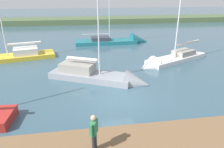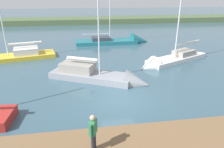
{
  "view_description": "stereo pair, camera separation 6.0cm",
  "coord_description": "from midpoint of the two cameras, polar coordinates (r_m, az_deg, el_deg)",
  "views": [
    {
      "loc": [
        2.45,
        12.02,
        6.64
      ],
      "look_at": [
        0.28,
        -1.7,
        1.21
      ],
      "focal_mm": 32.76,
      "sensor_mm": 36.0,
      "label": 1
    },
    {
      "loc": [
        2.39,
        12.03,
        6.64
      ],
      "look_at": [
        0.28,
        -1.7,
        1.21
      ],
      "focal_mm": 32.76,
      "sensor_mm": 36.0,
      "label": 2
    }
  ],
  "objects": [
    {
      "name": "person_on_dock",
      "position": [
        8.26,
        -5.08,
        -15.48
      ],
      "size": [
        0.37,
        0.59,
        1.63
      ],
      "rotation": [
        0.0,
        0.0,
        5.9
      ],
      "color": "#28282D",
      "rests_on": "dock_pier"
    },
    {
      "name": "sailboat_behind_pier",
      "position": [
        30.25,
        2.62,
        8.92
      ],
      "size": [
        10.56,
        2.86,
        12.93
      ],
      "rotation": [
        0.0,
        0.0,
        3.16
      ],
      "color": "#1E6B75",
      "rests_on": "ground_plane"
    },
    {
      "name": "ground_plane",
      "position": [
        13.95,
        2.35,
        -7.1
      ],
      "size": [
        200.0,
        200.0,
        0.0
      ],
      "primitive_type": "plane",
      "color": "#385666"
    },
    {
      "name": "sailboat_far_right",
      "position": [
        22.0,
        15.61,
        3.5
      ],
      "size": [
        8.86,
        5.61,
        9.37
      ],
      "rotation": [
        0.0,
        0.0,
        0.45
      ],
      "color": "white",
      "rests_on": "ground_plane"
    },
    {
      "name": "far_shoreline",
      "position": [
        53.11,
        -6.24,
        14.04
      ],
      "size": [
        180.0,
        8.0,
        2.4
      ],
      "primitive_type": "cube",
      "color": "#4C603D",
      "rests_on": "ground_plane"
    },
    {
      "name": "dock_pier",
      "position": [
        9.64,
        8.5,
        -19.42
      ],
      "size": [
        22.88,
        2.32,
        0.77
      ],
      "primitive_type": "cube",
      "color": "brown",
      "rests_on": "ground_plane"
    },
    {
      "name": "sailboat_outer_mooring",
      "position": [
        16.82,
        -2.09,
        -1.16
      ],
      "size": [
        8.41,
        5.58,
        10.29
      ],
      "rotation": [
        0.0,
        0.0,
        2.68
      ],
      "color": "gray",
      "rests_on": "ground_plane"
    }
  ]
}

